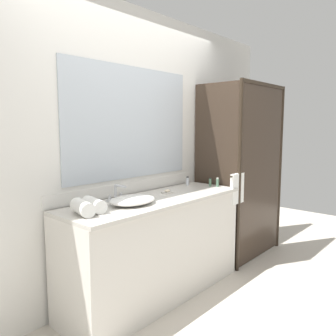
{
  "coord_description": "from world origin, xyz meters",
  "views": [
    {
      "loc": [
        -2.1,
        -2.0,
        1.52
      ],
      "look_at": [
        0.15,
        0.0,
        1.15
      ],
      "focal_mm": 36.13,
      "sensor_mm": 36.0,
      "label": 1
    }
  ],
  "objects_px": {
    "rolled_towel_middle": "(94,205)",
    "amenity_bottle_conditioner": "(218,182)",
    "faucet": "(116,195)",
    "soap_dish": "(167,192)",
    "amenity_bottle_body_wash": "(187,181)",
    "rolled_towel_near_edge": "(83,208)",
    "sink_basin": "(132,200)",
    "amenity_bottle_shampoo": "(210,182)"
  },
  "relations": [
    {
      "from": "sink_basin",
      "to": "rolled_towel_middle",
      "type": "distance_m",
      "value": 0.35
    },
    {
      "from": "sink_basin",
      "to": "rolled_towel_middle",
      "type": "relative_size",
      "value": 1.72
    },
    {
      "from": "faucet",
      "to": "amenity_bottle_conditioner",
      "type": "xyz_separation_m",
      "value": [
        1.12,
        -0.27,
        -0.0
      ]
    },
    {
      "from": "sink_basin",
      "to": "rolled_towel_near_edge",
      "type": "distance_m",
      "value": 0.46
    },
    {
      "from": "sink_basin",
      "to": "soap_dish",
      "type": "distance_m",
      "value": 0.53
    },
    {
      "from": "sink_basin",
      "to": "rolled_towel_near_edge",
      "type": "xyz_separation_m",
      "value": [
        -0.46,
        0.01,
        0.02
      ]
    },
    {
      "from": "amenity_bottle_shampoo",
      "to": "amenity_bottle_body_wash",
      "type": "distance_m",
      "value": 0.25
    },
    {
      "from": "soap_dish",
      "to": "amenity_bottle_conditioner",
      "type": "height_order",
      "value": "amenity_bottle_conditioner"
    },
    {
      "from": "faucet",
      "to": "rolled_towel_middle",
      "type": "relative_size",
      "value": 0.73
    },
    {
      "from": "rolled_towel_near_edge",
      "to": "faucet",
      "type": "bearing_deg",
      "value": 21.84
    },
    {
      "from": "faucet",
      "to": "amenity_bottle_shampoo",
      "type": "relative_size",
      "value": 1.86
    },
    {
      "from": "soap_dish",
      "to": "amenity_bottle_conditioner",
      "type": "relative_size",
      "value": 1.05
    },
    {
      "from": "rolled_towel_middle",
      "to": "amenity_bottle_conditioner",
      "type": "bearing_deg",
      "value": -4.32
    },
    {
      "from": "amenity_bottle_conditioner",
      "to": "rolled_towel_near_edge",
      "type": "distance_m",
      "value": 1.58
    },
    {
      "from": "soap_dish",
      "to": "faucet",
      "type": "bearing_deg",
      "value": 168.33
    },
    {
      "from": "faucet",
      "to": "soap_dish",
      "type": "height_order",
      "value": "faucet"
    },
    {
      "from": "soap_dish",
      "to": "rolled_towel_middle",
      "type": "height_order",
      "value": "rolled_towel_middle"
    },
    {
      "from": "soap_dish",
      "to": "rolled_towel_middle",
      "type": "bearing_deg",
      "value": -176.49
    },
    {
      "from": "amenity_bottle_shampoo",
      "to": "rolled_towel_near_edge",
      "type": "distance_m",
      "value": 1.55
    },
    {
      "from": "soap_dish",
      "to": "rolled_towel_middle",
      "type": "xyz_separation_m",
      "value": [
        -0.87,
        -0.05,
        0.04
      ]
    },
    {
      "from": "amenity_bottle_conditioner",
      "to": "amenity_bottle_body_wash",
      "type": "xyz_separation_m",
      "value": [
        -0.13,
        0.3,
        -0.0
      ]
    },
    {
      "from": "faucet",
      "to": "rolled_towel_middle",
      "type": "distance_m",
      "value": 0.38
    },
    {
      "from": "rolled_towel_middle",
      "to": "sink_basin",
      "type": "bearing_deg",
      "value": -5.99
    },
    {
      "from": "amenity_bottle_conditioner",
      "to": "amenity_bottle_body_wash",
      "type": "relative_size",
      "value": 1.05
    },
    {
      "from": "amenity_bottle_body_wash",
      "to": "rolled_towel_middle",
      "type": "xyz_separation_m",
      "value": [
        -1.34,
        -0.19,
        0.01
      ]
    },
    {
      "from": "soap_dish",
      "to": "rolled_towel_near_edge",
      "type": "height_order",
      "value": "rolled_towel_near_edge"
    },
    {
      "from": "faucet",
      "to": "rolled_towel_middle",
      "type": "xyz_separation_m",
      "value": [
        -0.35,
        -0.16,
        0.0
      ]
    },
    {
      "from": "amenity_bottle_shampoo",
      "to": "amenity_bottle_body_wash",
      "type": "xyz_separation_m",
      "value": [
        -0.09,
        0.23,
        -0.0
      ]
    },
    {
      "from": "rolled_towel_near_edge",
      "to": "rolled_towel_middle",
      "type": "distance_m",
      "value": 0.11
    },
    {
      "from": "soap_dish",
      "to": "amenity_bottle_body_wash",
      "type": "bearing_deg",
      "value": 15.76
    },
    {
      "from": "amenity_bottle_body_wash",
      "to": "amenity_bottle_conditioner",
      "type": "bearing_deg",
      "value": -67.21
    },
    {
      "from": "sink_basin",
      "to": "amenity_bottle_shampoo",
      "type": "bearing_deg",
      "value": -0.23
    },
    {
      "from": "soap_dish",
      "to": "amenity_bottle_conditioner",
      "type": "bearing_deg",
      "value": -15.36
    },
    {
      "from": "amenity_bottle_conditioner",
      "to": "soap_dish",
      "type": "bearing_deg",
      "value": 164.64
    },
    {
      "from": "faucet",
      "to": "amenity_bottle_conditioner",
      "type": "height_order",
      "value": "faucet"
    },
    {
      "from": "rolled_towel_middle",
      "to": "soap_dish",
      "type": "bearing_deg",
      "value": 3.51
    },
    {
      "from": "faucet",
      "to": "rolled_towel_middle",
      "type": "bearing_deg",
      "value": -155.02
    },
    {
      "from": "soap_dish",
      "to": "amenity_bottle_body_wash",
      "type": "xyz_separation_m",
      "value": [
        0.47,
        0.13,
        0.03
      ]
    },
    {
      "from": "rolled_towel_near_edge",
      "to": "amenity_bottle_body_wash",
      "type": "bearing_deg",
      "value": 8.15
    },
    {
      "from": "sink_basin",
      "to": "amenity_bottle_conditioner",
      "type": "bearing_deg",
      "value": -3.8
    },
    {
      "from": "rolled_towel_near_edge",
      "to": "rolled_towel_middle",
      "type": "xyz_separation_m",
      "value": [
        0.11,
        0.02,
        -0.0
      ]
    },
    {
      "from": "rolled_towel_middle",
      "to": "amenity_bottle_shampoo",
      "type": "bearing_deg",
      "value": -1.62
    }
  ]
}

